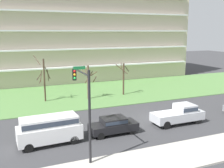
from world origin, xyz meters
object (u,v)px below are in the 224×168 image
Objects in this scene: tree_center at (123,78)px; van_white_near_left at (49,128)px; pickup_silver_center_left at (179,114)px; traffic_signal_mast at (84,98)px; tree_left at (89,80)px; tree_far_left at (44,78)px; sedan_black_near_right at (113,125)px.

van_white_near_left is (-12.87, -13.16, -1.24)m from tree_center.
pickup_silver_center_left is 0.80× the size of traffic_signal_mast.
tree_left is 5.42m from tree_center.
tree_far_left is 0.93× the size of traffic_signal_mast.
tree_center is at bearing 90.54° from pickup_silver_center_left.
tree_center is 1.09× the size of sedan_black_near_right.
tree_center is 0.91× the size of van_white_near_left.
traffic_signal_mast is (-10.99, -3.26, 3.51)m from pickup_silver_center_left.
van_white_near_left is 5.76m from sedan_black_near_right.
tree_far_left is 1.15× the size of pickup_silver_center_left.
tree_center is at bearing 56.61° from traffic_signal_mast.
tree_far_left is 13.98m from van_white_near_left.
traffic_signal_mast reaches higher than van_white_near_left.
van_white_near_left is 1.20× the size of sedan_black_near_right.
traffic_signal_mast is (0.44, -17.04, 1.36)m from tree_far_left.
traffic_signal_mast is (2.05, -3.26, 3.13)m from van_white_near_left.
tree_far_left is 11.29m from tree_center.
van_white_near_left is at bearing 179.81° from sedan_black_near_right.
tree_far_left is 1.18× the size of van_white_near_left.
tree_left is 14.14m from pickup_silver_center_left.
tree_far_left is 5.94m from tree_left.
tree_left is at bearing -177.19° from tree_center.
tree_far_left reaches higher than van_white_near_left.
traffic_signal_mast reaches higher than sedan_black_near_right.
pickup_silver_center_left is at bearing -66.59° from tree_left.
traffic_signal_mast is at bearing -123.39° from tree_center.
traffic_signal_mast reaches higher than tree_center.
tree_far_left reaches higher than tree_center.
pickup_silver_center_left is 11.99m from traffic_signal_mast.
van_white_near_left reaches higher than sedan_black_near_right.
van_white_near_left is at bearing -120.03° from tree_left.
tree_left reaches higher than sedan_black_near_right.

